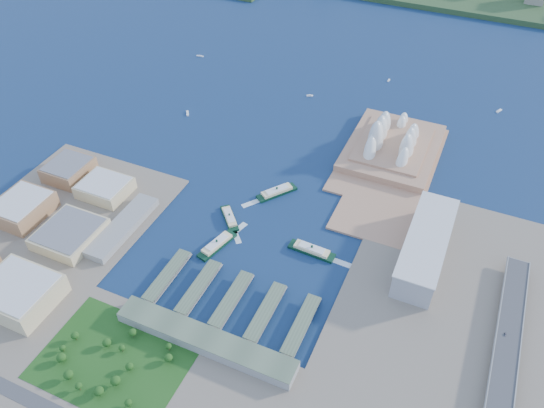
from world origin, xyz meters
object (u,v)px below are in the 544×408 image
at_px(toaster_building, 425,247).
at_px(ferry_d, 312,249).
at_px(ferry_b, 277,191).
at_px(car_c, 505,334).
at_px(opera_house, 395,134).
at_px(ferry_a, 229,216).
at_px(ferry_c, 217,243).

bearing_deg(toaster_building, ferry_d, -160.31).
bearing_deg(ferry_b, toaster_building, 25.72).
bearing_deg(car_c, opera_house, 123.72).
relative_size(ferry_a, ferry_b, 0.86).
bearing_deg(opera_house, ferry_d, -98.55).
bearing_deg(toaster_building, car_c, -40.48).
relative_size(toaster_building, ferry_c, 2.67).
bearing_deg(ferry_d, ferry_c, 112.34).
distance_m(ferry_a, ferry_d, 120.09).
distance_m(opera_house, ferry_c, 321.71).
distance_m(ferry_c, ferry_d, 117.55).
relative_size(ferry_b, ferry_d, 1.00).
height_order(opera_house, toaster_building, opera_house).
xyz_separation_m(toaster_building, ferry_c, (-237.77, -84.53, -15.01)).
xyz_separation_m(ferry_c, ferry_d, (110.85, 39.12, 0.07)).
relative_size(ferry_b, ferry_c, 1.01).
height_order(ferry_c, ferry_d, ferry_d).
distance_m(ferry_b, ferry_d, 118.41).
xyz_separation_m(ferry_a, ferry_c, (8.72, -50.11, 0.71)).
bearing_deg(toaster_building, ferry_c, -160.43).
xyz_separation_m(ferry_d, car_c, (227.91, -40.78, 9.89)).
bearing_deg(ferry_a, ferry_c, -122.48).
xyz_separation_m(toaster_building, ferry_b, (-210.51, 38.44, -14.96)).
relative_size(ferry_c, car_c, 14.07).
height_order(opera_house, car_c, opera_house).
bearing_deg(ferry_a, toaster_building, -34.41).
bearing_deg(ferry_a, ferry_d, -47.61).
bearing_deg(car_c, ferry_d, 169.86).
height_order(ferry_b, car_c, car_c).
bearing_deg(car_c, ferry_c, 179.72).
relative_size(opera_house, toaster_building, 1.16).
distance_m(toaster_building, ferry_d, 135.62).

